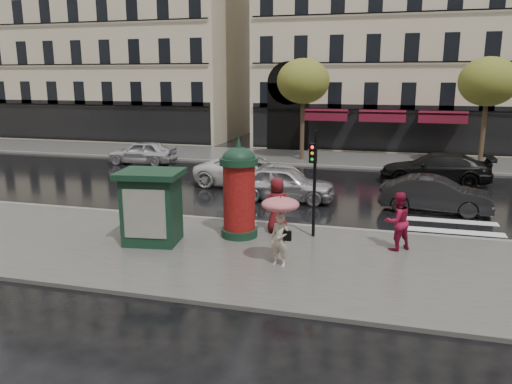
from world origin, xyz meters
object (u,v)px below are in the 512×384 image
(car_silver, at_px, (284,183))
(car_darkgrey, at_px, (435,194))
(woman_red, at_px, (397,221))
(man_burgundy, at_px, (277,205))
(morris_column, at_px, (239,189))
(traffic_light, at_px, (314,174))
(newsstand, at_px, (152,206))
(car_black, at_px, (435,168))
(car_white, at_px, (250,172))
(car_far_silver, at_px, (142,152))
(woman_umbrella, at_px, (280,220))

(car_silver, distance_m, car_darkgrey, 6.47)
(woman_red, distance_m, man_burgundy, 4.14)
(morris_column, bearing_deg, woman_red, -0.10)
(car_darkgrey, bearing_deg, man_burgundy, 135.91)
(car_darkgrey, bearing_deg, traffic_light, 144.79)
(newsstand, xyz_separation_m, car_black, (9.75, 12.86, -0.55))
(man_burgundy, distance_m, traffic_light, 1.81)
(car_white, bearing_deg, car_far_silver, 65.74)
(woman_red, bearing_deg, woman_umbrella, -2.29)
(woman_umbrella, distance_m, car_darkgrey, 9.30)
(traffic_light, distance_m, car_silver, 5.92)
(woman_red, height_order, traffic_light, traffic_light)
(traffic_light, distance_m, car_darkgrey, 6.81)
(man_burgundy, distance_m, newsstand, 4.31)
(car_silver, bearing_deg, car_white, 43.49)
(car_silver, distance_m, car_far_silver, 12.90)
(car_white, xyz_separation_m, car_black, (9.13, 3.24, 0.03))
(traffic_light, distance_m, car_white, 8.97)
(car_white, distance_m, car_far_silver, 9.74)
(newsstand, bearing_deg, car_far_silver, 118.88)
(woman_umbrella, bearing_deg, car_black, 69.19)
(morris_column, height_order, car_silver, morris_column)
(woman_umbrella, height_order, car_black, woman_umbrella)
(man_burgundy, bearing_deg, car_far_silver, -75.73)
(woman_red, distance_m, traffic_light, 3.09)
(morris_column, xyz_separation_m, car_far_silver, (-10.47, 12.95, -1.03))
(car_silver, bearing_deg, woman_umbrella, -168.91)
(woman_red, relative_size, car_white, 0.33)
(car_silver, xyz_separation_m, car_white, (-2.26, 2.37, -0.01))
(car_silver, bearing_deg, newsstand, 158.24)
(woman_umbrella, distance_m, woman_red, 4.03)
(newsstand, height_order, car_white, newsstand)
(car_silver, bearing_deg, car_darkgrey, -92.68)
(woman_umbrella, distance_m, car_silver, 8.39)
(woman_red, xyz_separation_m, car_white, (-7.14, 8.24, -0.27))
(morris_column, distance_m, car_black, 13.57)
(man_burgundy, xyz_separation_m, traffic_light, (1.31, -0.23, 1.23))
(car_silver, relative_size, car_black, 0.83)
(car_black, bearing_deg, car_far_silver, -94.81)
(car_silver, relative_size, car_white, 0.82)
(traffic_light, distance_m, car_black, 11.99)
(car_silver, bearing_deg, traffic_light, -158.22)
(newsstand, xyz_separation_m, car_silver, (2.87, 7.25, -0.57))
(traffic_light, distance_m, newsstand, 5.46)
(car_white, distance_m, car_black, 9.69)
(woman_red, relative_size, car_far_silver, 0.42)
(car_far_silver, bearing_deg, car_darkgrey, 64.01)
(newsstand, xyz_separation_m, car_darkgrey, (9.33, 6.97, -0.63))
(woman_red, distance_m, car_white, 10.91)
(woman_red, height_order, car_white, woman_red)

